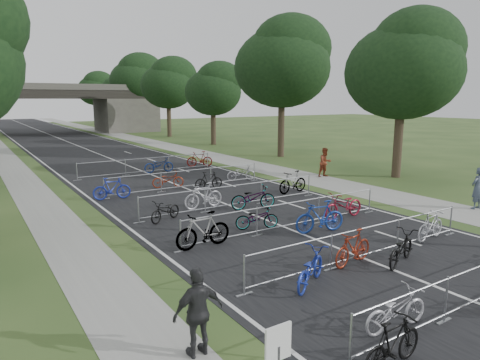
# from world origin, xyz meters

# --- Properties ---
(road) EXTENTS (11.00, 140.00, 0.01)m
(road) POSITION_xyz_m (0.00, 50.00, 0.01)
(road) COLOR black
(road) RESTS_ON ground
(sidewalk_right) EXTENTS (3.00, 140.00, 0.01)m
(sidewalk_right) POSITION_xyz_m (8.00, 50.00, 0.01)
(sidewalk_right) COLOR gray
(sidewalk_right) RESTS_ON ground
(lane_markings) EXTENTS (0.12, 140.00, 0.00)m
(lane_markings) POSITION_xyz_m (0.00, 50.00, 0.00)
(lane_markings) COLOR silver
(lane_markings) RESTS_ON ground
(overpass_bridge) EXTENTS (31.00, 8.00, 7.05)m
(overpass_bridge) POSITION_xyz_m (0.00, 65.00, 3.53)
(overpass_bridge) COLOR #494641
(overpass_bridge) RESTS_ON ground
(tree_right_0) EXTENTS (7.17, 7.17, 10.93)m
(tree_right_0) POSITION_xyz_m (13.11, 15.93, 6.92)
(tree_right_0) COLOR #33261C
(tree_right_0) RESTS_ON ground
(tree_right_1) EXTENTS (8.18, 8.18, 12.47)m
(tree_right_1) POSITION_xyz_m (13.11, 27.93, 7.90)
(tree_right_1) COLOR #33261C
(tree_right_1) RESTS_ON ground
(tree_right_2) EXTENTS (6.16, 6.16, 9.39)m
(tree_right_2) POSITION_xyz_m (13.11, 39.93, 5.95)
(tree_right_2) COLOR #33261C
(tree_right_2) RESTS_ON ground
(tree_right_3) EXTENTS (7.17, 7.17, 10.93)m
(tree_right_3) POSITION_xyz_m (13.11, 51.93, 6.92)
(tree_right_3) COLOR #33261C
(tree_right_3) RESTS_ON ground
(tree_right_4) EXTENTS (8.18, 8.18, 12.47)m
(tree_right_4) POSITION_xyz_m (13.11, 63.93, 7.90)
(tree_right_4) COLOR #33261C
(tree_right_4) RESTS_ON ground
(tree_right_5) EXTENTS (6.16, 6.16, 9.39)m
(tree_right_5) POSITION_xyz_m (13.11, 75.93, 5.95)
(tree_right_5) COLOR #33261C
(tree_right_5) RESTS_ON ground
(tree_right_6) EXTENTS (7.17, 7.17, 10.93)m
(tree_right_6) POSITION_xyz_m (13.11, 87.93, 6.92)
(tree_right_6) COLOR #33261C
(tree_right_6) RESTS_ON ground
(barrier_row_2) EXTENTS (9.70, 0.08, 1.10)m
(barrier_row_2) POSITION_xyz_m (0.00, 7.20, 0.55)
(barrier_row_2) COLOR #9EA1A6
(barrier_row_2) RESTS_ON ground
(barrier_row_3) EXTENTS (9.70, 0.08, 1.10)m
(barrier_row_3) POSITION_xyz_m (0.00, 11.00, 0.55)
(barrier_row_3) COLOR #9EA1A6
(barrier_row_3) RESTS_ON ground
(barrier_row_4) EXTENTS (9.70, 0.08, 1.10)m
(barrier_row_4) POSITION_xyz_m (0.00, 15.00, 0.55)
(barrier_row_4) COLOR #9EA1A6
(barrier_row_4) RESTS_ON ground
(barrier_row_5) EXTENTS (9.70, 0.08, 1.10)m
(barrier_row_5) POSITION_xyz_m (0.00, 20.00, 0.55)
(barrier_row_5) COLOR #9EA1A6
(barrier_row_5) RESTS_ON ground
(barrier_row_6) EXTENTS (9.70, 0.08, 1.10)m
(barrier_row_6) POSITION_xyz_m (0.00, 26.00, 0.55)
(barrier_row_6) COLOR #9EA1A6
(barrier_row_6) RESTS_ON ground
(bike_4) EXTENTS (1.73, 0.58, 1.02)m
(bike_4) POSITION_xyz_m (-3.99, 3.13, 0.51)
(bike_4) COLOR black
(bike_4) RESTS_ON ground
(bike_5) EXTENTS (1.81, 0.76, 0.93)m
(bike_5) POSITION_xyz_m (-2.76, 4.00, 0.46)
(bike_5) COLOR #B2B1B9
(bike_5) RESTS_ON ground
(bike_8) EXTENTS (2.00, 1.52, 1.01)m
(bike_8) POSITION_xyz_m (-2.82, 6.69, 0.50)
(bike_8) COLOR #1D30A0
(bike_8) RESTS_ON ground
(bike_9) EXTENTS (1.86, 0.79, 1.08)m
(bike_9) POSITION_xyz_m (-0.69, 7.12, 0.54)
(bike_9) COLOR maroon
(bike_9) RESTS_ON ground
(bike_10) EXTENTS (2.05, 1.27, 1.01)m
(bike_10) POSITION_xyz_m (0.56, 6.35, 0.51)
(bike_10) COLOR black
(bike_10) RESTS_ON ground
(bike_11) EXTENTS (1.80, 0.71, 1.05)m
(bike_11) POSITION_xyz_m (3.42, 7.24, 0.53)
(bike_11) COLOR #B1B2B9
(bike_11) RESTS_ON ground
(bike_12) EXTENTS (2.05, 0.60, 1.23)m
(bike_12) POSITION_xyz_m (-3.80, 10.93, 0.62)
(bike_12) COLOR #9EA1A6
(bike_12) RESTS_ON ground
(bike_13) EXTENTS (1.79, 1.16, 0.89)m
(bike_13) POSITION_xyz_m (-1.06, 11.67, 0.44)
(bike_13) COLOR #9EA1A6
(bike_13) RESTS_ON ground
(bike_14) EXTENTS (2.12, 1.01, 1.23)m
(bike_14) POSITION_xyz_m (0.68, 10.03, 0.61)
(bike_14) COLOR #1C3D9B
(bike_14) RESTS_ON ground
(bike_15) EXTENTS (2.19, 0.83, 1.14)m
(bike_15) POSITION_xyz_m (2.88, 10.91, 0.57)
(bike_15) COLOR maroon
(bike_15) RESTS_ON ground
(bike_16) EXTENTS (1.80, 1.29, 0.90)m
(bike_16) POSITION_xyz_m (-3.59, 14.63, 0.45)
(bike_16) COLOR black
(bike_16) RESTS_ON ground
(bike_17) EXTENTS (1.99, 0.63, 1.19)m
(bike_17) POSITION_xyz_m (-1.29, 15.61, 0.59)
(bike_17) COLOR #ABABB3
(bike_17) RESTS_ON ground
(bike_18) EXTENTS (2.20, 1.29, 1.09)m
(bike_18) POSITION_xyz_m (0.53, 14.23, 0.55)
(bike_18) COLOR #9EA1A6
(bike_18) RESTS_ON ground
(bike_19) EXTENTS (2.02, 0.75, 1.19)m
(bike_19) POSITION_xyz_m (4.30, 15.94, 0.59)
(bike_19) COLOR #9EA1A6
(bike_19) RESTS_ON ground
(bike_20) EXTENTS (1.92, 0.81, 1.12)m
(bike_20) POSITION_xyz_m (-4.30, 19.71, 0.56)
(bike_20) COLOR #1B2A98
(bike_20) RESTS_ON ground
(bike_21) EXTENTS (1.89, 1.05, 0.94)m
(bike_21) POSITION_xyz_m (-0.75, 20.90, 0.47)
(bike_21) COLOR maroon
(bike_21) RESTS_ON ground
(bike_22) EXTENTS (1.69, 0.61, 1.00)m
(bike_22) POSITION_xyz_m (0.99, 19.26, 0.50)
(bike_22) COLOR black
(bike_22) RESTS_ON ground
(bike_23) EXTENTS (1.91, 1.10, 0.95)m
(bike_23) POSITION_xyz_m (3.90, 20.41, 0.47)
(bike_23) COLOR #95949B
(bike_23) RESTS_ON ground
(bike_26) EXTENTS (2.09, 0.86, 1.07)m
(bike_26) POSITION_xyz_m (0.79, 25.97, 0.54)
(bike_26) COLOR navy
(bike_26) RESTS_ON ground
(bike_27) EXTENTS (1.98, 1.16, 1.15)m
(bike_27) POSITION_xyz_m (4.30, 26.68, 0.57)
(bike_27) COLOR maroon
(bike_27) RESTS_ON ground
(pedestrian_a) EXTENTS (0.71, 0.47, 1.93)m
(pedestrian_a) POSITION_xyz_m (9.20, 8.75, 0.96)
(pedestrian_a) COLOR #364151
(pedestrian_a) RESTS_ON ground
(pedestrian_b) EXTENTS (0.98, 0.80, 1.88)m
(pedestrian_b) POSITION_xyz_m (9.20, 18.57, 0.94)
(pedestrian_b) COLOR maroon
(pedestrian_b) RESTS_ON ground
(pedestrian_c) EXTENTS (1.06, 0.45, 1.81)m
(pedestrian_c) POSITION_xyz_m (-6.80, 5.50, 0.90)
(pedestrian_c) COLOR #2A2A2D
(pedestrian_c) RESTS_ON ground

